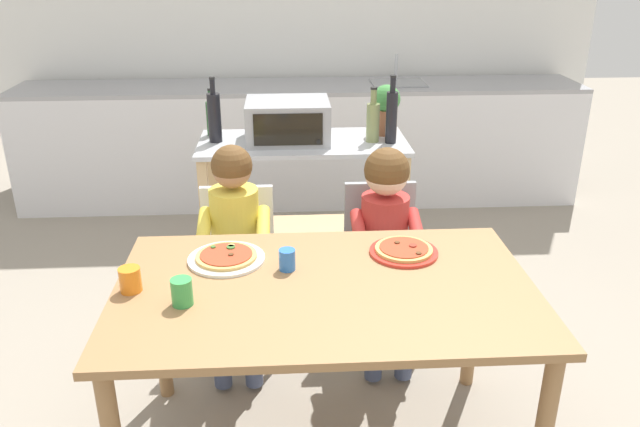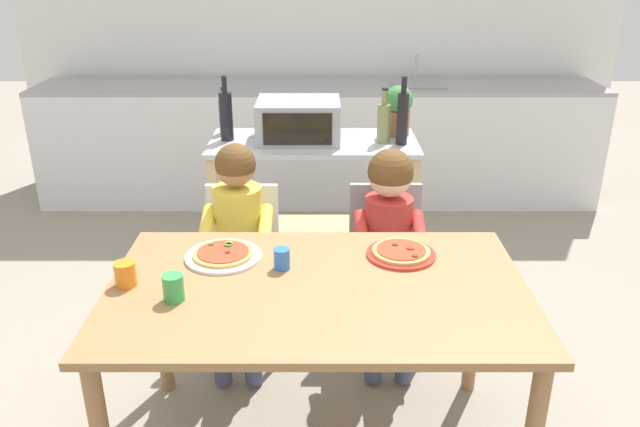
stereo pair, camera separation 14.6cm
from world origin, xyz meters
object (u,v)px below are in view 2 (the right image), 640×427
bottle_squat_spirits (229,115)px  drinking_cup_blue (284,259)px  bottle_clear_vinegar (405,117)px  pizza_plate_white (226,255)px  dining_table (320,308)px  bottle_brown_beer (386,121)px  drinking_cup_green (176,287)px  toaster_oven (301,120)px  potted_herb_plant (401,109)px  bottle_dark_olive_oil (227,116)px  child_in_red_shirt (392,230)px  drinking_cup_orange (128,274)px  pizza_plate_red_rimmed (403,253)px  child_in_yellow_shirt (240,233)px  dining_chair_left (245,258)px  kitchen_island_cart (316,189)px  dining_chair_right (388,257)px

bottle_squat_spirits → drinking_cup_blue: (0.38, -1.32, -0.21)m
bottle_clear_vinegar → pizza_plate_white: bearing=-125.4°
bottle_squat_spirits → dining_table: (0.51, -1.45, -0.34)m
bottle_brown_beer → drinking_cup_green: size_ratio=3.20×
toaster_oven → potted_herb_plant: size_ratio=1.60×
bottle_brown_beer → bottle_dark_olive_oil: bearing=168.1°
bottle_clear_vinegar → child_in_red_shirt: 0.81m
toaster_oven → drinking_cup_orange: toaster_oven is taller
child_in_red_shirt → toaster_oven: bearing=118.3°
child_in_red_shirt → drinking_cup_orange: size_ratio=11.59×
bottle_brown_beer → pizza_plate_white: bearing=-121.3°
bottle_squat_spirits → child_in_red_shirt: bearing=-44.2°
bottle_dark_olive_oil → pizza_plate_red_rimmed: bottle_dark_olive_oil is taller
bottle_brown_beer → pizza_plate_white: bottle_brown_beer is taller
potted_herb_plant → dining_table: potted_herb_plant is taller
child_in_yellow_shirt → pizza_plate_white: size_ratio=3.57×
potted_herb_plant → child_in_red_shirt: potted_herb_plant is taller
bottle_dark_olive_oil → dining_chair_left: (0.18, -0.84, -0.49)m
dining_table → child_in_red_shirt: 0.72m
bottle_clear_vinegar → child_in_yellow_shirt: bearing=-137.7°
bottle_squat_spirits → pizza_plate_red_rimmed: 1.49m
kitchen_island_cart → dining_chair_left: kitchen_island_cart is taller
dining_chair_left → child_in_yellow_shirt: (0.00, -0.12, 0.19)m
bottle_brown_beer → child_in_yellow_shirt: bearing=-132.9°
child_in_red_shirt → pizza_plate_red_rimmed: child_in_red_shirt is taller
bottle_brown_beer → dining_chair_left: 1.09m
bottle_clear_vinegar → potted_herb_plant: bottle_clear_vinegar is taller
bottle_squat_spirits → dining_chair_left: size_ratio=0.44×
bottle_clear_vinegar → bottle_squat_spirits: 0.96m
bottle_squat_spirits → dining_chair_right: (0.83, -0.69, -0.52)m
drinking_cup_orange → bottle_brown_beer: bearing=53.5°
kitchen_island_cart → bottle_dark_olive_oil: size_ratio=4.35×
toaster_oven → child_in_yellow_shirt: size_ratio=0.43×
drinking_cup_blue → bottle_squat_spirits: bearing=105.9°
dining_table → pizza_plate_white: (-0.36, 0.22, 0.10)m
pizza_plate_red_rimmed → drinking_cup_blue: 0.47m
bottle_brown_beer → pizza_plate_white: size_ratio=1.02×
bottle_brown_beer → pizza_plate_white: (-0.72, -1.18, -0.22)m
bottle_clear_vinegar → pizza_plate_white: size_ratio=1.26×
bottle_brown_beer → drinking_cup_blue: 1.37m
child_in_red_shirt → drinking_cup_orange: child_in_red_shirt is taller
dining_chair_right → child_in_yellow_shirt: child_in_yellow_shirt is taller
toaster_oven → child_in_yellow_shirt: toaster_oven is taller
toaster_oven → drinking_cup_green: bearing=-103.7°
toaster_oven → bottle_squat_spirits: bottle_squat_spirits is taller
child_in_yellow_shirt → bottle_squat_spirits: bearing=99.9°
dining_chair_right → pizza_plate_red_rimmed: dining_chair_right is taller
toaster_oven → pizza_plate_white: toaster_oven is taller
toaster_oven → dining_chair_left: toaster_oven is taller
bottle_squat_spirits → dining_chair_left: bottle_squat_spirits is taller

